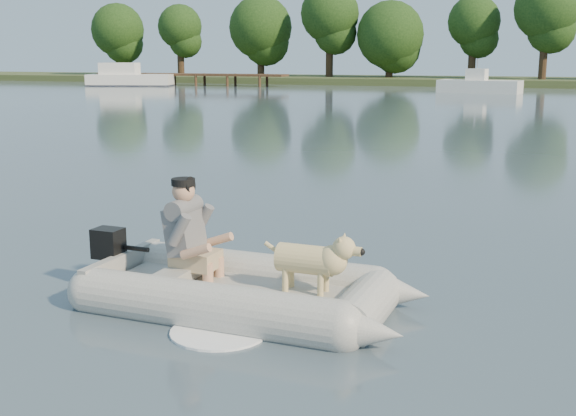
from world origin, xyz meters
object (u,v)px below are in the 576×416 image
at_px(dinghy, 244,251).
at_px(motorboat, 480,77).
at_px(man, 186,227).
at_px(cabin_cruiser, 130,74).
at_px(dock, 190,79).
at_px(dog, 306,264).

xyz_separation_m(dinghy, motorboat, (-1.08, 46.93, 0.50)).
height_order(man, cabin_cruiser, cabin_cruiser).
bearing_deg(dinghy, dock, 120.18).
bearing_deg(dock, man, -63.52).
relative_size(cabin_cruiser, motorboat, 1.29).
height_order(dinghy, cabin_cruiser, cabin_cruiser).
distance_m(dock, cabin_cruiser, 5.24).
relative_size(dock, man, 15.56).
bearing_deg(dog, man, -180.00).
height_order(dock, motorboat, motorboat).
distance_m(dinghy, cabin_cruiser, 57.99).
bearing_deg(dinghy, dog, 4.57).
height_order(dock, man, man).
distance_m(dock, man, 57.86).
distance_m(dinghy, man, 0.78).
bearing_deg(motorboat, cabin_cruiser, -174.05).
bearing_deg(man, dog, 0.00).
height_order(man, motorboat, motorboat).
bearing_deg(motorboat, dinghy, -78.66).
bearing_deg(dock, cabin_cruiser, -147.09).
height_order(dog, motorboat, motorboat).
relative_size(man, dog, 1.16).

